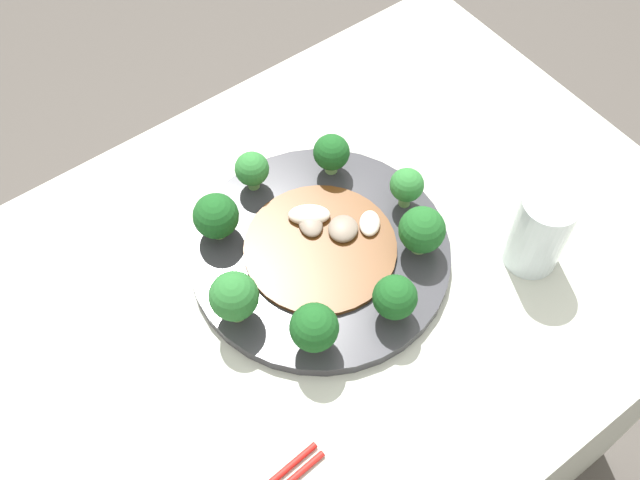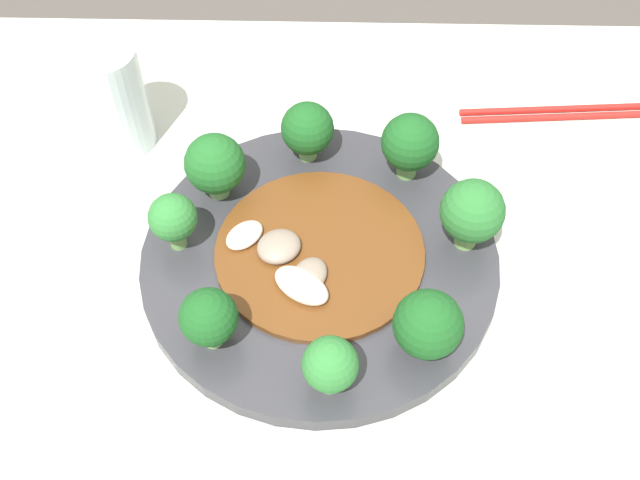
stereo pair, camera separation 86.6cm
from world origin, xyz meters
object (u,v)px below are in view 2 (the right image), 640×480
broccoli_northwest (215,165)px  broccoli_south (330,365)px  drinking_glass (113,98)px  chopsticks (576,112)px  stirfry_center (311,255)px  broccoli_northeast (410,143)px  broccoli_north (307,129)px  broccoli_east (472,212)px  broccoli_southeast (428,325)px  broccoli_west (173,219)px  plate (320,259)px  broccoli_southwest (209,318)px

broccoli_northwest → broccoli_south: bearing=-61.5°
drinking_glass → chopsticks: bearing=5.9°
stirfry_center → chopsticks: size_ratio=0.75×
chopsticks → stirfry_center: bearing=-142.9°
broccoli_northeast → chopsticks: 0.22m
broccoli_north → broccoli_east: 0.18m
broccoli_northwest → broccoli_southeast: bearing=-41.7°
broccoli_south → broccoli_southeast: 0.08m
broccoli_south → broccoli_southeast: (0.07, 0.04, 0.00)m
broccoli_northwest → stirfry_center: size_ratio=0.36×
drinking_glass → chopsticks: (0.47, 0.05, -0.05)m
broccoli_west → broccoli_southeast: size_ratio=0.92×
broccoli_north → broccoli_northeast: 0.10m
broccoli_southeast → broccoli_east: (0.04, 0.11, 0.01)m
broccoli_west → broccoli_north: bearing=45.0°
plate → broccoli_southwest: size_ratio=5.35×
plate → broccoli_northwest: broccoli_northwest is taller
plate → broccoli_north: size_ratio=5.08×
broccoli_south → stirfry_center: broccoli_south is taller
broccoli_north → broccoli_east: broccoli_east is taller
chopsticks → broccoli_southwest: bearing=-140.3°
plate → drinking_glass: (-0.21, 0.15, 0.05)m
plate → chopsticks: plate is taller
plate → broccoli_southeast: 0.13m
broccoli_northwest → plate: bearing=-35.8°
broccoli_southeast → stirfry_center: broccoli_southeast is taller
plate → broccoli_northeast: bearing=50.6°
stirfry_center → chopsticks: stirfry_center is taller
broccoli_north → drinking_glass: drinking_glass is taller
broccoli_north → stirfry_center: bearing=-86.7°
broccoli_southwest → broccoli_east: broccoli_east is taller
broccoli_northwest → broccoli_east: broccoli_east is taller
plate → broccoli_southwest: 0.13m
broccoli_south → broccoli_east: broccoli_east is taller
broccoli_north → broccoli_southwest: (-0.07, -0.21, -0.00)m
plate → broccoli_south: (0.01, -0.13, 0.04)m
stirfry_center → broccoli_southwest: bearing=-132.4°
broccoli_west → stirfry_center: broccoli_west is taller
broccoli_southwest → broccoli_north: bearing=71.5°
stirfry_center → drinking_glass: (-0.20, 0.16, 0.04)m
broccoli_southwest → broccoli_northwest: broccoli_northwest is taller
broccoli_southeast → broccoli_northeast: size_ratio=0.93×
broccoli_south → chopsticks: 0.42m
broccoli_north → chopsticks: bearing=16.3°
broccoli_south → broccoli_west: (-0.14, 0.14, 0.00)m
broccoli_northwest → chopsticks: size_ratio=0.27×
drinking_glass → stirfry_center: bearing=-38.7°
broccoli_south → chopsticks: bearing=52.2°
broccoli_north → broccoli_southwest: 0.22m
plate → broccoli_north: bearing=97.0°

